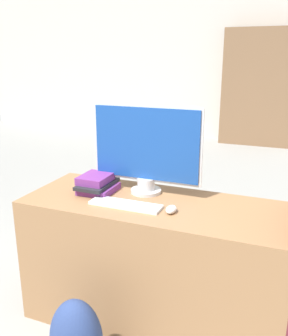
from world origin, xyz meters
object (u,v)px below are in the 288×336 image
monitor (146,149)px  book_stack (97,184)px  mouse (171,209)px  keyboard (126,205)px

monitor → book_stack: monitor is taller
mouse → book_stack: (-0.51, 0.14, 0.03)m
mouse → book_stack: bearing=165.0°
keyboard → book_stack: 0.29m
keyboard → monitor: bearing=84.2°
monitor → keyboard: (-0.02, -0.24, -0.26)m
keyboard → mouse: bearing=1.4°
monitor → mouse: monitor is taller
monitor → mouse: (0.23, -0.23, -0.25)m
monitor → book_stack: 0.37m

